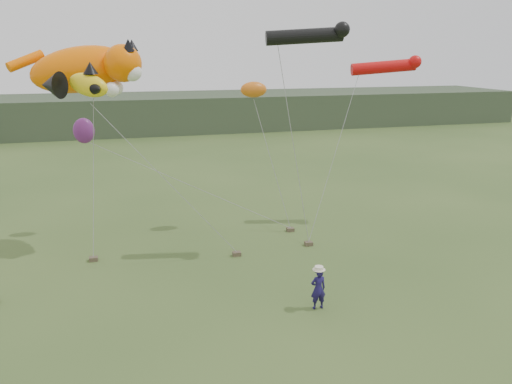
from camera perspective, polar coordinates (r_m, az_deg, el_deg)
ground at (r=18.25m, az=0.46°, el=-13.31°), size 120.00×120.00×0.00m
headland at (r=60.47m, az=-14.04°, el=8.65°), size 90.00×13.00×4.00m
festival_attendant at (r=18.13m, az=7.13°, el=-10.92°), size 0.56×0.37×1.53m
sandbag_anchors at (r=22.68m, az=-6.81°, el=-7.14°), size 13.51×4.73×0.19m
cat_kite at (r=23.44m, az=-18.42°, el=13.22°), size 5.72×3.05×2.62m
fish_kite at (r=20.43m, az=-20.00°, el=11.51°), size 2.90×1.88×1.45m
tube_kites at (r=24.32m, az=11.28°, el=15.36°), size 8.97×4.77×2.38m
misc_kites at (r=24.98m, az=-10.12°, el=9.15°), size 9.35×1.86×2.88m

